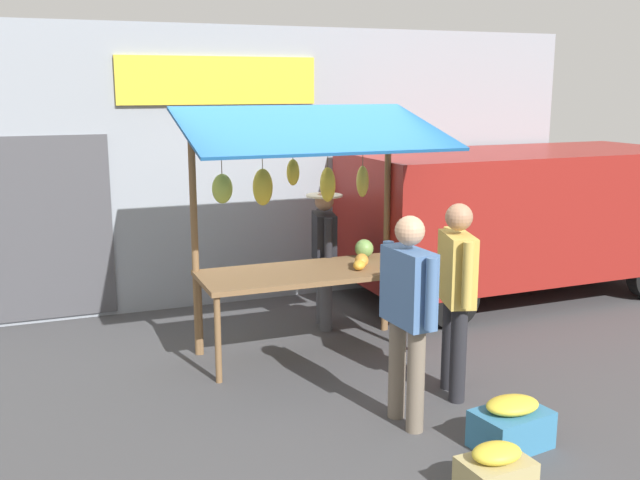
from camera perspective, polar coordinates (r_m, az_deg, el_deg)
name	(u,v)px	position (r m, az deg, el deg)	size (l,w,h in m)	color
ground_plane	(309,353)	(7.63, -0.83, -8.79)	(40.00, 40.00, 0.00)	#424244
street_backdrop	(243,167)	(9.26, -6.01, 5.67)	(9.00, 0.30, 3.40)	#8C939E
market_stall	(309,205)	(7.28, -0.88, 2.74)	(2.50, 1.46, 2.50)	brown
vendor_with_sunhat	(324,249)	(8.20, 0.32, -0.71)	(0.40, 0.66, 1.55)	#4C4C51
shopper_in_grey_tee	(456,285)	(6.46, 10.52, -3.47)	(0.36, 0.70, 1.72)	#232328
shopper_with_shopping_bag	(408,305)	(5.84, 6.83, -5.03)	(0.25, 0.72, 1.72)	#726656
parked_van	(508,211)	(9.71, 14.35, 2.21)	(4.43, 1.93, 1.88)	maroon
produce_crate_near	(496,473)	(5.26, 13.45, -17.16)	(0.49, 0.36, 0.38)	tan
produce_crate_side	(511,424)	(5.91, 14.61, -13.67)	(0.62, 0.47, 0.40)	teal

